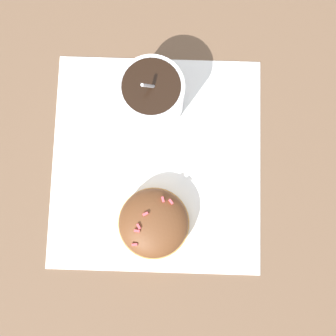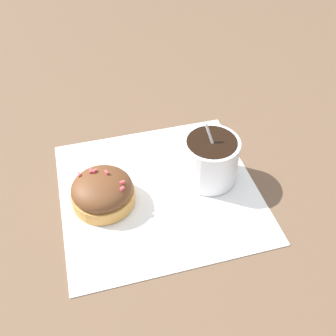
% 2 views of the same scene
% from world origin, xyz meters
% --- Properties ---
extents(ground_plane, '(3.00, 3.00, 0.00)m').
position_xyz_m(ground_plane, '(0.00, 0.00, 0.00)').
color(ground_plane, brown).
extents(paper_napkin, '(0.32, 0.31, 0.00)m').
position_xyz_m(paper_napkin, '(0.00, 0.00, 0.00)').
color(paper_napkin, white).
rests_on(paper_napkin, ground_plane).
extents(coffee_cup, '(0.08, 0.11, 0.10)m').
position_xyz_m(coffee_cup, '(-0.08, 0.00, 0.04)').
color(coffee_cup, white).
rests_on(coffee_cup, paper_napkin).
extents(frosted_pastry, '(0.09, 0.09, 0.05)m').
position_xyz_m(frosted_pastry, '(0.08, -0.01, 0.02)').
color(frosted_pastry, '#D19347').
rests_on(frosted_pastry, paper_napkin).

